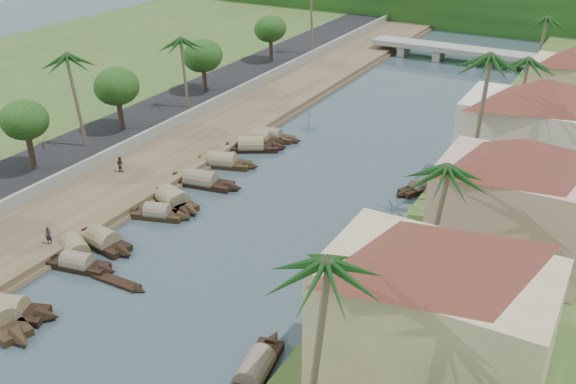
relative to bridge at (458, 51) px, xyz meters
The scene contains 41 objects.
ground 72.02m from the bridge, 90.00° to the right, with size 220.00×220.00×0.00m, color #32444C.
left_bank 54.42m from the bridge, 107.10° to the right, with size 10.00×180.00×0.80m, color brown.
right_bank 55.37m from the bridge, 69.93° to the right, with size 16.00×180.00×1.20m, color #345120.
road 57.49m from the bridge, 115.23° to the right, with size 8.00×180.00×1.40m, color black.
retaining_wall 55.79m from the bridge, 111.23° to the right, with size 0.40×180.00×1.10m, color gray.
treeline 28.09m from the bridge, 90.00° to the left, with size 120.00×14.00×8.00m.
bridge is the anchor object (origin of this frame).
building_near 76.54m from the bridge, 75.61° to the right, with size 14.85×14.85×10.20m.
building_mid 61.51m from the bridge, 70.98° to the right, with size 14.11×14.11×9.70m.
building_far 48.15m from the bridge, 66.65° to the right, with size 15.59×15.59×10.20m.
building_distant 31.51m from the bridge, 50.21° to the right, with size 12.62×12.62×9.20m.
sampan_1 81.05m from the bridge, 96.17° to the right, with size 8.16×4.59×2.37m.
sampan_3 74.31m from the bridge, 96.81° to the right, with size 7.08×2.73×1.91m.
sampan_4 73.17m from the bridge, 98.23° to the right, with size 7.33×4.97×2.13m.
sampan_5 70.98m from the bridge, 97.71° to the right, with size 7.36×2.74×2.29m.
sampan_6 64.98m from the bridge, 97.67° to the right, with size 6.55×3.30×1.96m.
sampan_7 62.60m from the bridge, 98.45° to the right, with size 7.86×4.72×2.12m.
sampan_8 62.29m from the bridge, 98.26° to the right, with size 7.48×3.90×2.26m.
sampan_9 57.92m from the bridge, 99.15° to the right, with size 9.24×3.14×2.28m.
sampan_10 53.32m from the bridge, 100.71° to the right, with size 8.25×3.93×2.23m.
sampan_11 48.30m from the bridge, 101.42° to the right, with size 7.98×5.69×2.34m.
sampan_12 44.59m from the bridge, 102.33° to the right, with size 8.37×2.57×1.99m.
sampan_13 45.96m from the bridge, 102.44° to the right, with size 6.78×2.18×1.88m.
sampan_14 77.84m from the bridge, 83.04° to the right, with size 2.98×8.49×2.05m.
sampan_15 62.32m from the bridge, 81.72° to the right, with size 3.09×6.88×1.86m.
sampan_16 48.81m from the bridge, 78.03° to the right, with size 4.42×6.88×1.79m.
canoe_1 74.03m from the bridge, 93.76° to the right, with size 5.65×0.96×0.91m.
canoe_2 53.67m from the bridge, 100.75° to the right, with size 5.74×2.09×0.83m.
palm_0 82.83m from the bridge, 79.49° to the right, with size 3.20×3.20×12.57m.
palm_1 67.71m from the bridge, 76.21° to the right, with size 3.20×3.20×11.11m.
palm_2 53.95m from the bridge, 73.41° to the right, with size 3.20×3.20×14.72m.
palm_3 40.21m from the bridge, 65.93° to the right, with size 3.20×3.20×11.13m.
palm_5 63.03m from the bridge, 112.63° to the right, with size 3.20×3.20×11.16m.
palm_6 48.23m from the bridge, 117.53° to the right, with size 3.20×3.20×9.90m.
palm_7 23.06m from the bridge, 48.50° to the right, with size 3.20×3.20×11.54m.
tree_2 68.85m from the bridge, 110.45° to the right, with size 4.45×4.45×6.86m.
tree_3 57.28m from the bridge, 114.86° to the right, with size 4.88×4.88×6.93m.
tree_4 43.24m from the bridge, 123.90° to the right, with size 4.96×4.96×6.70m.
tree_5 30.53m from the bridge, 142.62° to the right, with size 4.57×4.57×6.72m.
person_near 74.16m from the bridge, 99.68° to the right, with size 0.54×0.36×1.48m, color black.
person_far 62.14m from the bridge, 105.92° to the right, with size 0.77×0.60×1.58m, color #353325.
Camera 1 is at (25.68, -30.41, 27.57)m, focal length 40.00 mm.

